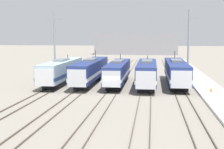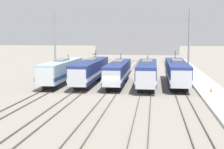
{
  "view_description": "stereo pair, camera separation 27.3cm",
  "coord_description": "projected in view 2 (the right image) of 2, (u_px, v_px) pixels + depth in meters",
  "views": [
    {
      "loc": [
        5.44,
        -41.55,
        7.91
      ],
      "look_at": [
        -0.09,
        1.22,
        2.49
      ],
      "focal_mm": 50.0,
      "sensor_mm": 36.0,
      "label": 1
    },
    {
      "loc": [
        5.71,
        -41.51,
        7.91
      ],
      "look_at": [
        -0.09,
        1.22,
        2.49
      ],
      "focal_mm": 50.0,
      "sensor_mm": 36.0,
      "label": 2
    }
  ],
  "objects": [
    {
      "name": "catenary_tower_left",
      "position": [
        55.0,
        45.0,
        54.5
      ],
      "size": [
        2.99,
        0.34,
        12.14
      ],
      "color": "gray",
      "rests_on": "ground_plane"
    },
    {
      "name": "rail_pair_center",
      "position": [
        111.0,
        93.0,
        42.56
      ],
      "size": [
        1.51,
        120.0,
        0.15
      ],
      "color": "#4C4238",
      "rests_on": "ground_plane"
    },
    {
      "name": "locomotive_far_right",
      "position": [
        177.0,
        72.0,
        49.64
      ],
      "size": [
        3.03,
        18.8,
        5.24
      ],
      "color": "black",
      "rests_on": "ground_plane"
    },
    {
      "name": "rail_pair_far_left",
      "position": [
        46.0,
        92.0,
        43.8
      ],
      "size": [
        1.5,
        120.0,
        0.15
      ],
      "color": "#4C4238",
      "rests_on": "ground_plane"
    },
    {
      "name": "depot_building",
      "position": [
        138.0,
        44.0,
        131.67
      ],
      "size": [
        34.0,
        11.81,
        8.87
      ],
      "color": "gray",
      "rests_on": "ground_plane"
    },
    {
      "name": "catenary_tower_right",
      "position": [
        189.0,
        45.0,
        51.44
      ],
      "size": [
        2.99,
        0.34,
        12.14
      ],
      "color": "gray",
      "rests_on": "ground_plane"
    },
    {
      "name": "locomotive_center",
      "position": [
        118.0,
        72.0,
        49.83
      ],
      "size": [
        2.78,
        17.17,
        4.82
      ],
      "color": "black",
      "rests_on": "ground_plane"
    },
    {
      "name": "platform",
      "position": [
        215.0,
        95.0,
        40.71
      ],
      "size": [
        4.0,
        120.0,
        0.31
      ],
      "color": "beige",
      "rests_on": "ground_plane"
    },
    {
      "name": "locomotive_center_left",
      "position": [
        90.0,
        71.0,
        51.2
      ],
      "size": [
        2.86,
        19.73,
        5.33
      ],
      "color": "black",
      "rests_on": "ground_plane"
    },
    {
      "name": "rail_pair_center_right",
      "position": [
        146.0,
        94.0,
        41.93
      ],
      "size": [
        1.51,
        120.0,
        0.15
      ],
      "color": "#4C4238",
      "rests_on": "ground_plane"
    },
    {
      "name": "traffic_cone",
      "position": [
        211.0,
        90.0,
        42.26
      ],
      "size": [
        0.39,
        0.39,
        0.58
      ],
      "color": "orange",
      "rests_on": "platform"
    },
    {
      "name": "locomotive_far_left",
      "position": [
        61.0,
        71.0,
        50.94
      ],
      "size": [
        2.96,
        17.27,
        4.56
      ],
      "color": "#232326",
      "rests_on": "ground_plane"
    },
    {
      "name": "rail_pair_far_right",
      "position": [
        181.0,
        95.0,
        41.31
      ],
      "size": [
        1.5,
        120.0,
        0.15
      ],
      "color": "#4C4238",
      "rests_on": "ground_plane"
    },
    {
      "name": "locomotive_center_right",
      "position": [
        147.0,
        73.0,
        47.86
      ],
      "size": [
        2.9,
        16.4,
        4.59
      ],
      "color": "black",
      "rests_on": "ground_plane"
    },
    {
      "name": "ground_plane",
      "position": [
        111.0,
        94.0,
        42.57
      ],
      "size": [
        400.0,
        400.0,
        0.0
      ],
      "primitive_type": "plane",
      "color": "gray"
    },
    {
      "name": "rail_pair_center_left",
      "position": [
        78.0,
        92.0,
        43.18
      ],
      "size": [
        1.51,
        120.0,
        0.15
      ],
      "color": "#4C4238",
      "rests_on": "ground_plane"
    }
  ]
}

